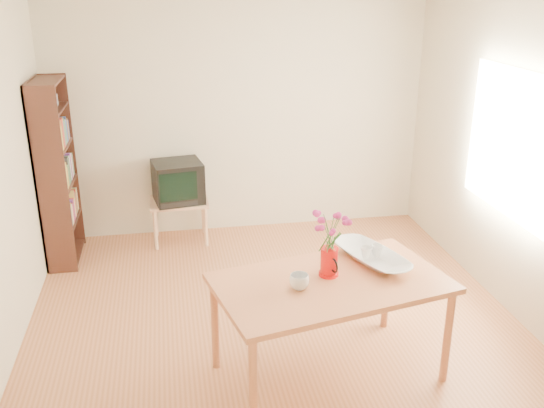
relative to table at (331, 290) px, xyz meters
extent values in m
plane|color=#A35F3A|center=(-0.25, 0.56, -0.68)|extent=(4.50, 4.50, 0.00)
plane|color=beige|center=(-0.25, 2.81, 0.62)|extent=(4.00, 0.00, 4.00)
plane|color=beige|center=(-0.25, -1.69, 0.62)|extent=(4.00, 0.00, 4.00)
plane|color=beige|center=(1.75, 0.56, 0.62)|extent=(0.00, 4.50, 4.50)
plane|color=white|center=(1.73, 0.86, 0.72)|extent=(0.00, 1.30, 1.30)
cube|color=#B8673F|center=(0.00, 0.00, 0.05)|extent=(1.71, 1.20, 0.04)
cylinder|color=#B8673F|center=(-0.62, -0.53, -0.32)|extent=(0.06, 0.06, 0.71)
cylinder|color=#B8673F|center=(0.78, -0.22, -0.32)|extent=(0.06, 0.06, 0.71)
cylinder|color=#B8673F|center=(-0.78, 0.22, -0.32)|extent=(0.06, 0.06, 0.71)
cylinder|color=#B8673F|center=(0.62, 0.53, -0.32)|extent=(0.06, 0.06, 0.71)
cube|color=tan|center=(-0.95, 2.53, -0.23)|extent=(0.60, 0.45, 0.03)
cylinder|color=tan|center=(-1.21, 2.35, -0.46)|extent=(0.04, 0.04, 0.43)
cylinder|color=tan|center=(-0.69, 2.35, -0.46)|extent=(0.04, 0.04, 0.43)
cylinder|color=tan|center=(-1.21, 2.72, -0.46)|extent=(0.04, 0.04, 0.43)
cylinder|color=tan|center=(-0.69, 2.72, -0.46)|extent=(0.04, 0.04, 0.43)
cube|color=black|center=(-2.10, 1.98, 0.22)|extent=(0.28, 0.02, 1.80)
cube|color=black|center=(-2.10, 2.65, 0.22)|extent=(0.28, 0.03, 1.80)
cube|color=black|center=(-2.24, 2.31, 0.22)|extent=(0.02, 0.70, 1.80)
cube|color=black|center=(-2.10, 2.31, -0.64)|extent=(0.27, 0.65, 0.02)
cube|color=black|center=(-2.10, 2.31, -0.28)|extent=(0.27, 0.65, 0.02)
cube|color=black|center=(-2.10, 2.31, 0.10)|extent=(0.27, 0.65, 0.02)
cube|color=black|center=(-2.10, 2.31, 0.48)|extent=(0.27, 0.65, 0.02)
cube|color=black|center=(-2.10, 2.31, 0.84)|extent=(0.27, 0.65, 0.02)
cube|color=black|center=(-2.10, 2.31, 1.10)|extent=(0.27, 0.65, 0.02)
cylinder|color=red|center=(0.00, 0.08, 0.17)|extent=(0.12, 0.12, 0.20)
cylinder|color=red|center=(0.00, 0.08, 0.08)|extent=(0.14, 0.14, 0.02)
cylinder|color=red|center=(0.00, 0.08, 0.27)|extent=(0.13, 0.13, 0.01)
cone|color=red|center=(-0.01, 0.03, 0.25)|extent=(0.06, 0.07, 0.06)
torus|color=black|center=(0.02, 0.15, 0.18)|extent=(0.03, 0.10, 0.10)
imported|color=white|center=(-0.24, -0.07, 0.12)|extent=(0.19, 0.19, 0.10)
imported|color=white|center=(0.36, 0.24, 0.29)|extent=(0.58, 0.58, 0.43)
imported|color=white|center=(0.32, 0.24, 0.24)|extent=(0.10, 0.10, 0.07)
imported|color=white|center=(0.41, 0.26, 0.24)|extent=(0.09, 0.09, 0.07)
cube|color=black|center=(-0.95, 2.53, -0.01)|extent=(0.55, 0.52, 0.42)
cube|color=black|center=(-0.95, 2.61, 0.01)|extent=(0.38, 0.30, 0.30)
cube|color=black|center=(-0.95, 2.30, 0.01)|extent=(0.38, 0.07, 0.30)
camera|label=1|loc=(-1.04, -3.52, 2.02)|focal=40.00mm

